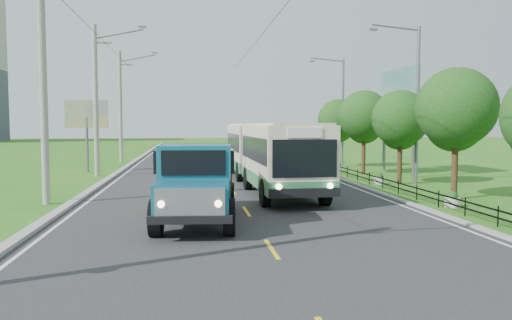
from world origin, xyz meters
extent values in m
plane|color=#256618|center=(0.00, 0.00, 0.00)|extent=(240.00, 240.00, 0.00)
cube|color=#28282B|center=(0.00, 20.00, 0.01)|extent=(14.00, 120.00, 0.02)
cube|color=#9E9E99|center=(-7.20, 20.00, 0.07)|extent=(0.40, 120.00, 0.15)
cube|color=#9E9E99|center=(7.15, 20.00, 0.05)|extent=(0.30, 120.00, 0.10)
cube|color=silver|center=(-6.65, 20.00, 0.02)|extent=(0.12, 120.00, 0.00)
cube|color=silver|center=(6.65, 20.00, 0.02)|extent=(0.12, 120.00, 0.00)
cube|color=yellow|center=(0.00, 0.00, 0.02)|extent=(0.12, 2.20, 0.00)
cube|color=black|center=(8.00, 14.00, 0.30)|extent=(0.04, 40.00, 0.60)
cylinder|color=gray|center=(-8.30, 9.00, 5.00)|extent=(0.32, 0.32, 10.00)
cylinder|color=gray|center=(-8.30, 21.00, 5.00)|extent=(0.32, 0.32, 10.00)
cube|color=slate|center=(-7.80, 21.00, 8.80)|extent=(1.20, 0.10, 0.10)
cube|color=slate|center=(-5.20, 21.00, 9.90)|extent=(0.50, 0.18, 0.12)
cylinder|color=gray|center=(-8.30, 33.00, 5.00)|extent=(0.32, 0.32, 10.00)
cube|color=slate|center=(-7.80, 33.00, 8.80)|extent=(1.20, 0.10, 0.10)
cube|color=slate|center=(-5.20, 33.00, 9.90)|extent=(0.50, 0.18, 0.12)
cylinder|color=#382314|center=(9.80, 8.00, 1.68)|extent=(0.28, 0.28, 3.36)
sphere|color=#194413|center=(9.80, 8.00, 4.20)|extent=(3.60, 3.60, 3.60)
sphere|color=#194413|center=(10.00, 8.50, 3.48)|extent=(2.64, 2.64, 2.64)
cylinder|color=#382314|center=(9.80, 14.00, 1.51)|extent=(0.28, 0.28, 3.02)
sphere|color=#194413|center=(9.80, 14.00, 3.78)|extent=(3.24, 3.24, 3.24)
sphere|color=#194413|center=(10.00, 14.50, 3.13)|extent=(2.38, 2.38, 2.38)
cylinder|color=#382314|center=(9.80, 20.00, 1.62)|extent=(0.28, 0.28, 3.25)
sphere|color=#194413|center=(9.80, 20.00, 4.06)|extent=(3.48, 3.48, 3.48)
sphere|color=#194413|center=(10.00, 20.50, 3.36)|extent=(2.55, 2.55, 2.55)
cylinder|color=#382314|center=(9.80, 26.00, 1.54)|extent=(0.28, 0.28, 3.08)
sphere|color=#194413|center=(9.80, 26.00, 3.85)|extent=(3.30, 3.30, 3.30)
sphere|color=#194413|center=(10.00, 26.50, 3.19)|extent=(2.42, 2.42, 2.42)
cylinder|color=slate|center=(10.80, 14.00, 4.50)|extent=(0.20, 0.20, 9.00)
cylinder|color=slate|center=(9.40, 14.00, 8.90)|extent=(2.80, 0.10, 0.34)
cube|color=slate|center=(8.10, 14.00, 8.75)|extent=(0.45, 0.16, 0.12)
cylinder|color=slate|center=(10.80, 28.00, 4.50)|extent=(0.20, 0.20, 9.00)
cylinder|color=slate|center=(9.40, 28.00, 8.90)|extent=(2.80, 0.10, 0.34)
cube|color=slate|center=(8.10, 28.00, 8.75)|extent=(0.45, 0.16, 0.12)
cylinder|color=silver|center=(8.60, 6.00, 0.20)|extent=(0.64, 0.64, 0.40)
sphere|color=#194413|center=(8.60, 6.00, 0.45)|extent=(0.44, 0.44, 0.44)
cylinder|color=silver|center=(8.60, 14.00, 0.20)|extent=(0.64, 0.64, 0.40)
sphere|color=#194413|center=(8.60, 14.00, 0.45)|extent=(0.44, 0.44, 0.44)
cylinder|color=silver|center=(8.60, 22.00, 0.20)|extent=(0.64, 0.64, 0.40)
sphere|color=#194413|center=(8.60, 22.00, 0.45)|extent=(0.44, 0.44, 0.44)
cylinder|color=slate|center=(-9.50, 24.00, 2.00)|extent=(0.20, 0.20, 4.00)
cube|color=yellow|center=(-9.50, 24.00, 4.20)|extent=(3.00, 0.15, 2.00)
cylinder|color=slate|center=(12.30, 17.50, 2.50)|extent=(0.24, 0.24, 5.00)
cylinder|color=slate|center=(12.30, 22.50, 2.50)|extent=(0.24, 0.24, 5.00)
cube|color=#144C47|center=(12.30, 20.00, 5.80)|extent=(0.20, 6.00, 3.00)
cube|color=#307A46|center=(2.15, 9.72, 0.90)|extent=(2.94, 8.52, 0.62)
cube|color=beige|center=(2.15, 9.72, 2.30)|extent=(2.94, 8.52, 2.18)
cube|color=black|center=(2.15, 9.72, 2.31)|extent=(2.97, 7.84, 1.07)
cube|color=#307A46|center=(2.03, 19.05, 0.90)|extent=(2.93, 7.95, 0.62)
cube|color=beige|center=(2.03, 19.05, 2.30)|extent=(2.93, 7.95, 2.18)
cube|color=black|center=(2.03, 19.05, 2.31)|extent=(2.97, 7.28, 1.07)
cube|color=#4C4C4C|center=(2.08, 14.53, 1.99)|extent=(2.67, 1.17, 2.69)
cube|color=black|center=(2.20, 5.46, 2.12)|extent=(2.55, 0.10, 1.47)
cylinder|color=black|center=(0.90, 7.05, 0.59)|extent=(0.38, 1.18, 1.18)
cylinder|color=black|center=(3.46, 7.08, 0.59)|extent=(0.38, 1.18, 1.18)
cylinder|color=black|center=(0.83, 12.59, 0.59)|extent=(0.38, 1.18, 1.18)
cylinder|color=black|center=(3.39, 12.62, 0.59)|extent=(0.38, 1.18, 1.18)
cylinder|color=black|center=(0.78, 16.44, 0.59)|extent=(0.38, 1.18, 1.18)
cylinder|color=black|center=(3.34, 16.47, 0.59)|extent=(0.38, 1.18, 1.18)
cylinder|color=black|center=(0.71, 21.64, 0.59)|extent=(0.38, 1.18, 1.18)
cylinder|color=black|center=(3.27, 21.67, 0.59)|extent=(0.38, 1.18, 1.18)
cube|color=#135973|center=(-2.14, 1.71, 1.16)|extent=(2.33, 1.66, 1.06)
cube|color=#135973|center=(-2.01, 3.29, 1.69)|extent=(2.45, 1.88, 2.11)
cube|color=black|center=(-2.01, 3.29, 2.22)|extent=(2.66, 1.58, 0.74)
cube|color=black|center=(-1.94, 4.13, 0.69)|extent=(1.58, 6.40, 0.26)
cube|color=orange|center=(-1.79, 5.92, 1.74)|extent=(2.68, 3.36, 1.37)
cylinder|color=black|center=(-3.23, 2.01, 0.58)|extent=(0.46, 1.19, 1.16)
cylinder|color=black|center=(-1.02, 1.83, 0.58)|extent=(0.46, 1.19, 1.16)
cylinder|color=black|center=(-2.87, 6.22, 0.58)|extent=(0.46, 1.19, 1.16)
cylinder|color=black|center=(-0.67, 6.04, 0.58)|extent=(0.46, 1.19, 1.16)
camera|label=1|loc=(-2.21, -13.24, 3.39)|focal=35.00mm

